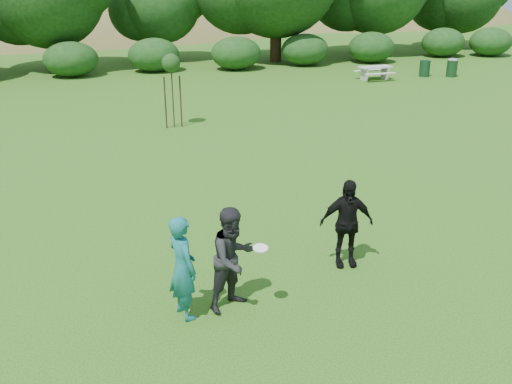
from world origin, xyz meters
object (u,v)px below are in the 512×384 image
at_px(trash_can_near, 425,69).
at_px(sapling, 171,65).
at_px(player_teal, 183,267).
at_px(trash_can_lidded, 452,67).
at_px(player_grey, 233,259).
at_px(picnic_table, 375,71).
at_px(player_black, 346,223).

bearing_deg(trash_can_near, sapling, -157.72).
distance_m(player_teal, trash_can_near, 26.74).
bearing_deg(trash_can_lidded, player_teal, -136.31).
xyz_separation_m(player_grey, picnic_table, (14.12, 19.40, -0.46)).
xyz_separation_m(player_teal, picnic_table, (15.04, 19.40, -0.45)).
bearing_deg(player_grey, sapling, 60.17).
distance_m(player_teal, picnic_table, 24.55).
distance_m(player_grey, trash_can_lidded, 26.68).
distance_m(player_grey, player_black, 2.77).
relative_size(player_teal, sapling, 0.68).
distance_m(player_teal, player_black, 3.67).
bearing_deg(player_black, picnic_table, 71.12).
bearing_deg(sapling, trash_can_lidded, 18.92).
distance_m(trash_can_near, trash_can_lidded, 1.55).
bearing_deg(trash_can_lidded, player_black, -131.78).
bearing_deg(picnic_table, trash_can_near, 1.02).
height_order(player_teal, trash_can_near, player_teal).
xyz_separation_m(player_black, picnic_table, (11.46, 18.62, -0.43)).
relative_size(player_grey, sapling, 0.69).
xyz_separation_m(player_teal, trash_can_near, (18.33, 19.46, -0.52)).
bearing_deg(sapling, picnic_table, 27.10).
relative_size(trash_can_near, trash_can_lidded, 0.86).
xyz_separation_m(player_teal, trash_can_lidded, (19.76, 18.88, -0.43)).
xyz_separation_m(player_teal, player_black, (3.58, 0.78, -0.02)).
distance_m(player_black, trash_can_near, 23.80).
xyz_separation_m(player_grey, sapling, (1.49, 12.93, 1.44)).
height_order(player_teal, trash_can_lidded, player_teal).
bearing_deg(sapling, trash_can_near, 22.28).
bearing_deg(trash_can_lidded, player_grey, -134.94).
relative_size(player_grey, trash_can_near, 2.17).
distance_m(sapling, trash_can_lidded, 18.44).
relative_size(picnic_table, trash_can_lidded, 1.71).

